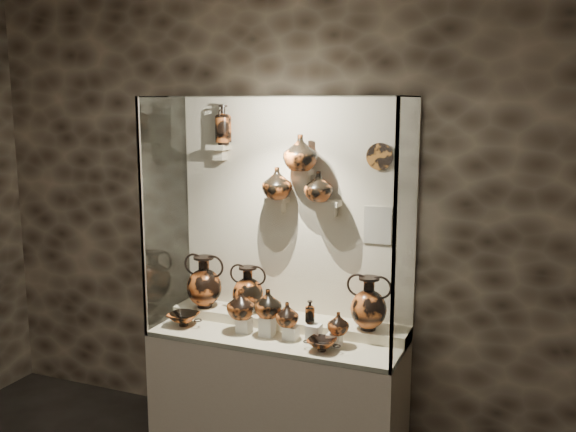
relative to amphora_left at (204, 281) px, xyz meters
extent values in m
cube|color=#2E251D|center=(0.63, 0.18, 0.51)|extent=(5.00, 0.02, 3.20)
cube|color=beige|center=(0.63, -0.14, -0.69)|extent=(1.70, 0.60, 0.80)
cube|color=beige|center=(0.63, -0.14, -0.27)|extent=(1.68, 0.58, 0.03)
cube|color=beige|center=(0.63, 0.04, -0.24)|extent=(1.70, 0.25, 0.10)
cube|color=beige|center=(0.63, 0.18, 0.51)|extent=(1.70, 0.03, 1.60)
cube|color=white|center=(0.63, -0.43, 0.51)|extent=(1.70, 0.01, 1.60)
cube|color=white|center=(-0.22, -0.14, 0.51)|extent=(0.01, 0.60, 1.60)
cube|color=white|center=(1.48, -0.14, 0.51)|extent=(0.01, 0.60, 1.60)
cube|color=white|center=(0.63, -0.14, 1.31)|extent=(1.70, 0.60, 0.01)
cube|color=gray|center=(-0.21, -0.43, 0.51)|extent=(0.02, 0.02, 1.60)
cube|color=gray|center=(1.47, -0.43, 0.51)|extent=(0.02, 0.02, 1.60)
cube|color=silver|center=(0.41, -0.19, -0.21)|extent=(0.09, 0.09, 0.10)
cube|color=silver|center=(0.58, -0.19, -0.19)|extent=(0.09, 0.09, 0.13)
cube|color=silver|center=(0.75, -0.19, -0.21)|extent=(0.09, 0.09, 0.09)
cube|color=silver|center=(0.91, -0.19, -0.20)|extent=(0.09, 0.09, 0.12)
cube|color=silver|center=(1.05, -0.19, -0.22)|extent=(0.09, 0.09, 0.08)
cube|color=beige|center=(0.08, 0.10, 0.96)|extent=(0.14, 0.12, 0.04)
cube|color=beige|center=(0.53, 0.10, 0.61)|extent=(0.14, 0.12, 0.04)
cube|color=beige|center=(0.73, 0.10, 0.81)|extent=(0.10, 0.12, 0.04)
cube|color=beige|center=(0.91, 0.10, 0.61)|extent=(0.14, 0.12, 0.04)
imported|color=#A54E1F|center=(0.39, -0.20, -0.06)|extent=(0.22, 0.22, 0.20)
imported|color=#C35A22|center=(0.59, -0.19, -0.03)|extent=(0.24, 0.24, 0.19)
imported|color=#A54E1F|center=(0.73, -0.20, -0.09)|extent=(0.16, 0.16, 0.16)
imported|color=#A54E1F|center=(1.07, -0.19, -0.11)|extent=(0.18, 0.18, 0.15)
imported|color=#C35A22|center=(0.55, 0.05, 0.74)|extent=(0.27, 0.27, 0.21)
imported|color=#C35A22|center=(0.72, 0.04, 0.95)|extent=(0.29, 0.29, 0.24)
imported|color=#C35A22|center=(0.85, 0.06, 0.73)|extent=(0.24, 0.24, 0.20)
cylinder|color=brown|center=(1.23, 0.15, 0.93)|extent=(0.18, 0.02, 0.18)
cube|color=beige|center=(1.23, 0.16, 0.48)|extent=(0.19, 0.01, 0.25)
camera|label=1|loc=(2.25, -3.90, 1.28)|focal=40.00mm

